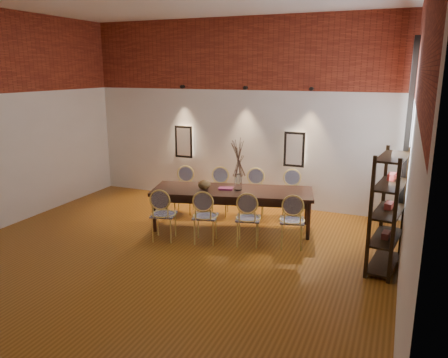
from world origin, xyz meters
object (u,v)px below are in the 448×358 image
at_px(dining_table, 232,209).
at_px(chair_far_c, 255,194).
at_px(chair_near_c, 248,218).
at_px(vase, 238,182).
at_px(chair_near_d, 292,220).
at_px(chair_far_a, 184,191).
at_px(bowl, 204,185).
at_px(chair_near_a, 164,214).
at_px(chair_near_b, 205,216).
at_px(shelving_rack, 388,211).
at_px(chair_far_b, 219,192).
at_px(book, 226,188).
at_px(chair_far_d, 292,195).

xyz_separation_m(dining_table, chair_far_c, (0.17, 0.82, 0.09)).
xyz_separation_m(chair_near_c, vase, (-0.44, 0.67, 0.43)).
height_order(chair_near_d, chair_far_a, same).
distance_m(dining_table, bowl, 0.70).
xyz_separation_m(chair_near_a, chair_near_b, (0.72, 0.18, 0.00)).
bearing_deg(chair_near_d, shelving_rack, -24.53).
bearing_deg(chair_near_b, chair_near_a, 180.00).
distance_m(dining_table, chair_far_b, 0.85).
relative_size(chair_far_c, book, 3.62).
height_order(chair_near_c, bowl, chair_near_c).
bearing_deg(chair_far_c, bowl, 42.24).
bearing_deg(vase, chair_near_a, -134.11).
bearing_deg(book, shelving_rack, -14.10).
xyz_separation_m(vase, shelving_rack, (2.65, -0.76, 0.00)).
xyz_separation_m(chair_near_a, shelving_rack, (3.65, 0.27, 0.43)).
height_order(chair_far_a, book, chair_far_a).
relative_size(dining_table, chair_far_b, 3.15).
height_order(chair_far_c, chair_far_d, same).
height_order(dining_table, chair_far_d, chair_far_d).
relative_size(vase, bowl, 1.25).
xyz_separation_m(chair_near_a, chair_near_c, (1.44, 0.36, 0.00)).
xyz_separation_m(vase, book, (-0.23, -0.04, -0.14)).
relative_size(chair_far_b, book, 3.62).
xyz_separation_m(chair_far_a, vase, (1.37, -0.43, 0.43)).
bearing_deg(chair_near_a, chair_near_c, -0.00).
bearing_deg(bowl, chair_near_b, -64.08).
height_order(vase, book, vase).
bearing_deg(chair_far_d, vase, 37.10).
bearing_deg(vase, chair_near_b, -108.34).
height_order(chair_near_a, chair_far_b, same).
height_order(dining_table, book, book).
xyz_separation_m(chair_far_a, bowl, (0.77, -0.64, 0.37)).
bearing_deg(chair_near_b, bowl, 101.77).
distance_m(chair_far_b, shelving_rack, 3.60).
bearing_deg(chair_near_d, dining_table, 145.76).
relative_size(chair_near_d, chair_far_b, 1.00).
relative_size(chair_near_d, chair_far_a, 1.00).
distance_m(bowl, shelving_rack, 3.29).
bearing_deg(book, chair_near_d, -17.95).
relative_size(chair_near_a, bowl, 3.92).
bearing_deg(dining_table, chair_far_a, 145.76).
relative_size(chair_far_b, vase, 3.13).
relative_size(chair_near_b, chair_far_a, 1.00).
height_order(bowl, book, bowl).
bearing_deg(dining_table, chair_near_b, -116.09).
relative_size(dining_table, vase, 9.87).
bearing_deg(dining_table, vase, 0.00).
bearing_deg(chair_near_d, chair_near_c, 180.00).
distance_m(chair_far_b, vase, 0.99).
bearing_deg(chair_near_a, chair_near_b, -0.00).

